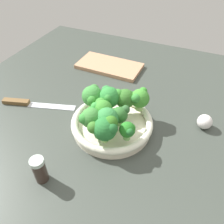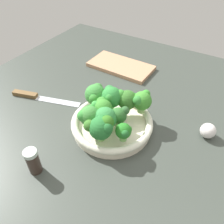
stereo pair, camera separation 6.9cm
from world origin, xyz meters
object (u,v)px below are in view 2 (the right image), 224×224
at_px(bowl, 112,124).
at_px(broccoli_floret_6, 100,127).
at_px(broccoli_floret_2, 142,101).
at_px(broccoli_floret_0, 119,115).
at_px(cutting_board, 121,66).
at_px(broccoli_floret_3, 112,97).
at_px(broccoli_floret_9, 102,108).
at_px(broccoli_floret_1, 95,95).
at_px(broccoli_floret_8, 105,119).
at_px(garlic_bulb, 208,131).
at_px(pepper_shaker, 33,161).
at_px(broccoli_floret_4, 89,116).
at_px(broccoli_floret_5, 127,100).
at_px(broccoli_floret_7, 124,131).
at_px(knife, 37,96).

height_order(bowl, broccoli_floret_6, broccoli_floret_6).
bearing_deg(broccoli_floret_2, broccoli_floret_6, 74.54).
height_order(broccoli_floret_0, cutting_board, broccoli_floret_0).
xyz_separation_m(broccoli_floret_3, broccoli_floret_9, (0.00, 0.06, -0.01)).
distance_m(broccoli_floret_1, broccoli_floret_8, 0.11).
height_order(broccoli_floret_1, garlic_bulb, broccoli_floret_1).
height_order(bowl, pepper_shaker, pepper_shaker).
distance_m(broccoli_floret_4, broccoli_floret_5, 0.14).
height_order(broccoli_floret_4, broccoli_floret_9, same).
relative_size(broccoli_floret_4, broccoli_floret_9, 1.01).
height_order(broccoli_floret_3, pepper_shaker, broccoli_floret_3).
xyz_separation_m(broccoli_floret_5, broccoli_floret_6, (0.00, 0.15, 0.01)).
bearing_deg(broccoli_floret_3, garlic_bulb, -164.59).
relative_size(broccoli_floret_1, broccoli_floret_5, 1.08).
distance_m(broccoli_floret_3, broccoli_floret_4, 0.10).
xyz_separation_m(bowl, broccoli_floret_5, (-0.02, -0.07, 0.06)).
distance_m(cutting_board, pepper_shaker, 0.59).
bearing_deg(broccoli_floret_4, broccoli_floret_8, -162.46).
height_order(broccoli_floret_4, garlic_bulb, broccoli_floret_4).
relative_size(broccoli_floret_9, pepper_shaker, 0.89).
distance_m(broccoli_floret_0, broccoli_floret_7, 0.06).
bearing_deg(broccoli_floret_4, bowl, -125.21).
bearing_deg(garlic_bulb, cutting_board, -26.82).
bearing_deg(broccoli_floret_3, cutting_board, -65.30).
bearing_deg(broccoli_floret_1, broccoli_floret_5, -159.35).
relative_size(broccoli_floret_5, pepper_shaker, 0.89).
xyz_separation_m(broccoli_floret_5, cutting_board, (0.18, -0.27, -0.07)).
height_order(broccoli_floret_3, broccoli_floret_4, broccoli_floret_3).
relative_size(broccoli_floret_3, broccoli_floret_5, 1.14).
height_order(broccoli_floret_2, pepper_shaker, broccoli_floret_2).
distance_m(broccoli_floret_4, knife, 0.30).
height_order(broccoli_floret_1, broccoli_floret_7, broccoli_floret_1).
bearing_deg(broccoli_floret_0, broccoli_floret_6, 79.53).
xyz_separation_m(broccoli_floret_2, broccoli_floret_3, (0.09, 0.03, 0.00)).
distance_m(broccoli_floret_1, cutting_board, 0.33).
bearing_deg(broccoli_floret_8, broccoli_floret_9, -43.42).
distance_m(broccoli_floret_7, garlic_bulb, 0.27).
distance_m(broccoli_floret_8, pepper_shaker, 0.22).
bearing_deg(broccoli_floret_1, broccoli_floret_4, 113.79).
relative_size(broccoli_floret_3, broccoli_floret_7, 1.42).
relative_size(bowl, knife, 0.98).
xyz_separation_m(broccoli_floret_2, broccoli_floret_4, (0.10, 0.14, -0.00)).
bearing_deg(broccoli_floret_0, broccoli_floret_4, 35.27).
relative_size(broccoli_floret_2, broccoli_floret_7, 1.30).
distance_m(broccoli_floret_0, knife, 0.36).
distance_m(broccoli_floret_2, knife, 0.40).
xyz_separation_m(broccoli_floret_0, broccoli_floret_4, (0.07, 0.05, 0.00)).
distance_m(bowl, broccoli_floret_2, 0.12).
distance_m(broccoli_floret_2, broccoli_floret_5, 0.05).
distance_m(broccoli_floret_2, broccoli_floret_3, 0.09).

